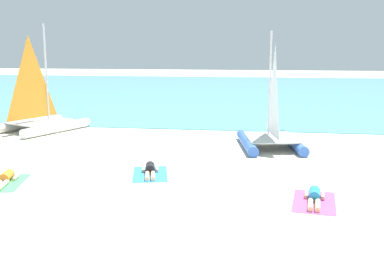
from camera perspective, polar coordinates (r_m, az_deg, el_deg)
ground_plane at (r=21.40m, az=1.91°, el=-0.78°), size 120.00×120.00×0.00m
ocean_water at (r=42.10m, az=5.00°, el=4.65°), size 120.00×40.00×0.05m
sailboat_white at (r=23.34m, az=-18.60°, el=1.53°), size 3.96×4.66×5.17m
sailboat_blue at (r=18.65m, az=9.90°, el=-0.37°), size 2.86×3.95×4.73m
towel_left at (r=14.93m, az=-22.54°, el=-6.42°), size 1.49×2.10×0.01m
sunbather_left at (r=14.96m, az=-22.50°, el=-5.89°), size 0.73×1.56×0.30m
towel_middle at (r=14.80m, az=-5.30°, el=-5.80°), size 1.49×2.10×0.01m
sunbather_middle at (r=14.83m, az=-5.31°, el=-5.26°), size 0.73×1.56×0.30m
towel_right at (r=12.63m, az=15.16°, el=-8.98°), size 1.34×2.03×0.01m
sunbather_right at (r=12.65m, az=15.19°, el=-8.34°), size 0.62×1.57×0.30m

